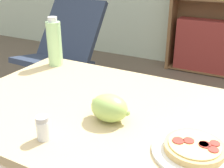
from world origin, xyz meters
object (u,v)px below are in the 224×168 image
pizza_on_plate (194,149)px  bookshelf (212,7)px  drink_bottle (54,43)px  salt_shaker (43,128)px  lounge_chair_near (62,65)px  grape_bunch (109,108)px

pizza_on_plate → bookshelf: 2.64m
drink_bottle → salt_shaker: (0.39, -0.55, -0.08)m
drink_bottle → salt_shaker: 0.68m
bookshelf → salt_shaker: bearing=-90.2°
pizza_on_plate → salt_shaker: 0.45m
lounge_chair_near → bookshelf: (1.13, 1.24, 0.48)m
drink_bottle → bookshelf: bookshelf is taller
grape_bunch → bookshelf: (-0.11, 2.56, -0.01)m
salt_shaker → lounge_chair_near: 1.93m
bookshelf → grape_bunch: bearing=-87.4°
drink_bottle → bookshelf: (0.40, 2.20, -0.08)m
pizza_on_plate → drink_bottle: size_ratio=0.95×
pizza_on_plate → salt_shaker: (-0.42, -0.14, 0.02)m
grape_bunch → drink_bottle: 0.63m
pizza_on_plate → drink_bottle: (-0.81, 0.40, 0.10)m
drink_bottle → lounge_chair_near: size_ratio=0.28×
pizza_on_plate → drink_bottle: drink_bottle is taller
bookshelf → pizza_on_plate: bearing=-81.0°
drink_bottle → bookshelf: size_ratio=0.15×
pizza_on_plate → lounge_chair_near: bearing=138.5°
salt_shaker → lounge_chair_near: lounge_chair_near is taller
drink_bottle → salt_shaker: size_ratio=3.21×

